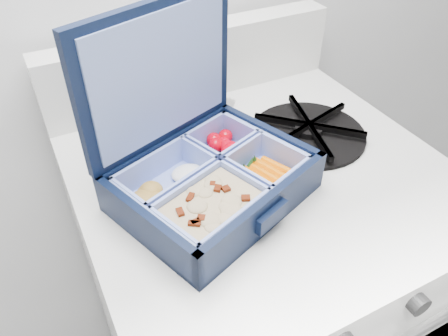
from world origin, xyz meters
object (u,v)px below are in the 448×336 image
fork (220,128)px  stove (249,313)px  bento_box (214,182)px  burner_grate (309,128)px

fork → stove: bearing=-46.6°
bento_box → fork: bearing=40.5°
stove → burner_grate: 0.43m
stove → burner_grate: bearing=15.8°
stove → bento_box: size_ratio=3.31×
burner_grate → stove: bearing=-164.2°
bento_box → burner_grate: 0.21m
stove → fork: fork is taller
burner_grate → bento_box: bearing=-162.8°
bento_box → burner_grate: bento_box is taller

